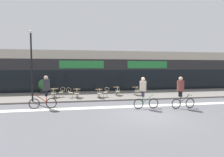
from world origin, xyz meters
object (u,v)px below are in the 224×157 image
at_px(cafe_chair_0_near, 53,92).
at_px(cafe_chair_2_side, 106,91).
at_px(cafe_chair_0_side, 62,91).
at_px(bistro_table_4, 135,89).
at_px(cyclist_0, 181,90).
at_px(cyclist_2, 144,90).
at_px(bistro_table_2, 99,92).
at_px(lamp_post, 31,61).
at_px(cyclist_1, 45,89).
at_px(bistro_table_3, 116,89).
at_px(cafe_chair_1_side, 70,92).
at_px(cafe_chair_2_near, 100,93).
at_px(cafe_chair_3_near, 118,91).
at_px(bistro_table_0, 54,91).
at_px(cafe_chair_4_near, 137,90).
at_px(bistro_table_1, 77,91).
at_px(cafe_chair_1_near, 77,93).
at_px(planter_pot, 43,86).

height_order(cafe_chair_0_near, cafe_chair_2_side, same).
bearing_deg(cafe_chair_0_side, bistro_table_4, 174.91).
xyz_separation_m(cafe_chair_2_side, cyclist_0, (4.50, -4.72, 0.64)).
relative_size(cyclist_0, cyclist_2, 1.01).
xyz_separation_m(bistro_table_2, cafe_chair_0_side, (-3.32, 0.74, -0.00)).
bearing_deg(lamp_post, cyclist_1, -57.16).
distance_m(bistro_table_3, cafe_chair_0_near, 5.80).
height_order(cafe_chair_0_side, cafe_chair_2_side, same).
distance_m(cafe_chair_1_side, lamp_post, 4.04).
xyz_separation_m(cafe_chair_0_side, cyclist_0, (8.45, -5.47, 0.64)).
relative_size(bistro_table_4, cafe_chair_2_near, 0.85).
distance_m(cafe_chair_0_near, cafe_chair_3_near, 5.73).
xyz_separation_m(bistro_table_4, cyclist_1, (-7.54, -3.98, 0.65)).
bearing_deg(bistro_table_0, cafe_chair_4_near, -4.18).
distance_m(cafe_chair_2_side, cyclist_0, 6.56).
relative_size(bistro_table_1, cafe_chair_1_side, 0.84).
bearing_deg(bistro_table_4, bistro_table_2, -167.37).
relative_size(cafe_chair_1_side, cafe_chair_3_near, 1.00).
relative_size(cafe_chair_1_near, cafe_chair_2_side, 1.00).
distance_m(cafe_chair_0_side, lamp_post, 3.77).
distance_m(bistro_table_3, cafe_chair_1_side, 4.42).
xyz_separation_m(cafe_chair_0_side, planter_pot, (-2.22, 2.89, 0.27)).
height_order(cafe_chair_1_side, cyclist_2, cyclist_2).
xyz_separation_m(cafe_chair_0_near, lamp_post, (-1.42, -1.06, 2.67)).
distance_m(cafe_chair_0_side, cafe_chair_4_near, 6.95).
distance_m(bistro_table_1, bistro_table_4, 5.58).
height_order(cafe_chair_0_side, cyclist_1, cyclist_1).
bearing_deg(bistro_table_2, cyclist_0, -42.64).
xyz_separation_m(cafe_chair_1_near, cafe_chair_3_near, (3.71, 0.76, 0.00)).
distance_m(bistro_table_1, cafe_chair_1_side, 0.63).
bearing_deg(cyclist_2, cafe_chair_1_near, 138.83).
relative_size(cafe_chair_0_near, cafe_chair_3_near, 1.00).
bearing_deg(bistro_table_0, cyclist_2, -37.63).
relative_size(bistro_table_2, bistro_table_4, 0.95).
xyz_separation_m(bistro_table_4, cyclist_2, (-0.98, -5.14, 0.59)).
distance_m(bistro_table_3, cafe_chair_4_near, 2.00).
xyz_separation_m(bistro_table_1, cyclist_0, (7.07, -4.97, 0.62)).
bearing_deg(cafe_chair_1_near, planter_pot, 37.09).
xyz_separation_m(bistro_table_1, cyclist_1, (-1.99, -3.41, 0.65)).
xyz_separation_m(cafe_chair_0_near, cafe_chair_2_near, (3.94, -0.73, 0.00)).
xyz_separation_m(cafe_chair_1_side, planter_pot, (-2.97, 3.41, 0.27)).
bearing_deg(bistro_table_4, bistro_table_1, -174.17).
bearing_deg(bistro_table_3, bistro_table_2, -150.77).
distance_m(cyclist_0, cyclist_2, 2.54).
relative_size(bistro_table_0, cafe_chair_2_side, 0.85).
bearing_deg(cafe_chair_1_near, bistro_table_1, -4.21).
distance_m(bistro_table_0, bistro_table_1, 2.06).
distance_m(bistro_table_2, cafe_chair_2_side, 0.63).
xyz_separation_m(bistro_table_0, cyclist_1, (0.01, -3.90, 0.64)).
xyz_separation_m(cafe_chair_3_near, cyclist_2, (0.85, -4.71, 0.61)).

